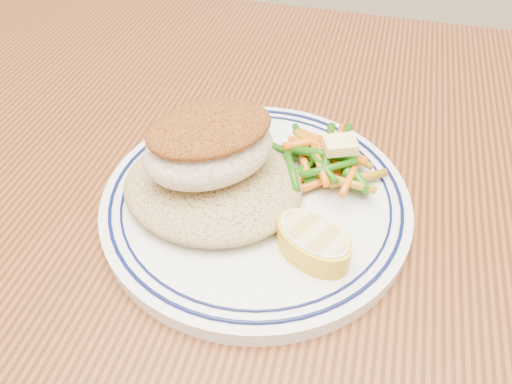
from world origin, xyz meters
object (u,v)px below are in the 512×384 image
Objects in this scene: fish_fillet at (209,144)px; lemon_wedge at (313,241)px; dining_table at (296,315)px; vegetable_pile at (326,160)px; plate at (256,201)px; rice_pilaf at (213,183)px.

fish_fillet reaches higher than lemon_wedge.
lemon_wedge is at bearing -25.95° from fish_fillet.
vegetable_pile reaches higher than dining_table.
plate is at bearing -138.19° from vegetable_pile.
rice_pilaf is 0.10m from lemon_wedge.
fish_fillet is at bearing 114.12° from rice_pilaf.
lemon_wedge is at bearing -40.21° from plate.
fish_fillet is 0.11m from vegetable_pile.
dining_table is 0.13m from lemon_wedge.
plate is at bearing 142.92° from dining_table.
fish_fillet is (-0.00, 0.01, 0.04)m from rice_pilaf.
rice_pilaf is 1.14× the size of fish_fillet.
lemon_wedge reaches higher than plate.
dining_table is at bearing -37.08° from plate.
plate is at bearing 12.52° from rice_pilaf.
fish_fillet is 0.11m from lemon_wedge.
lemon_wedge is (0.01, -0.01, 0.13)m from dining_table.
fish_fillet is at bearing -177.02° from plate.
rice_pilaf reaches higher than plate.
plate is at bearing 139.79° from lemon_wedge.
vegetable_pile is (0.09, 0.05, -0.04)m from fish_fillet.
fish_fillet is (-0.09, 0.04, 0.16)m from dining_table.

